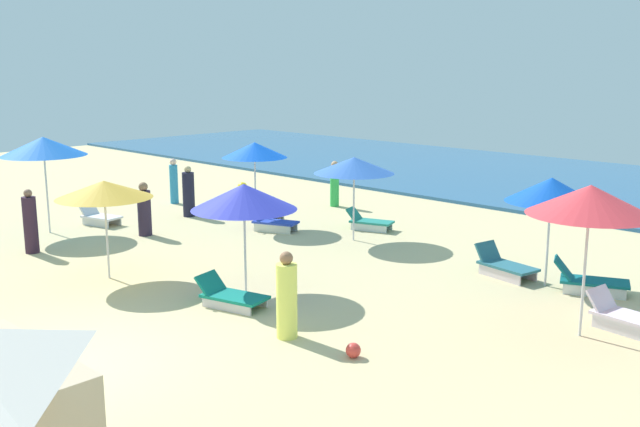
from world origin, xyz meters
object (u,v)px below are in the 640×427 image
object	(u,v)px
umbrella_1	(43,146)
lounge_chair_6_1	(272,222)
beach_ball_0	(242,187)
lounge_chair_0_1	(589,281)
lounge_chair_1_0	(99,217)
umbrella_6	(255,150)
lounge_chair_2_0	(230,295)
lounge_chair_0_0	(504,265)
umbrella_5	(354,165)
umbrella_0	(551,190)
beachgoer_6	(287,298)
lounge_chair_4_0	(627,317)
umbrella_4	(590,200)
beachgoer_1	(189,193)
beachgoer_3	(335,185)
beachgoer_2	(174,182)
umbrella_8	(104,190)
umbrella_2	(244,197)
beachgoer_5	(30,223)
beach_ball_1	(353,350)
lounge_chair_6_0	(261,210)
beachgoer_4	(144,211)
lounge_chair_5_0	(369,222)

from	to	relation	value
umbrella_1	lounge_chair_6_1	bearing A→B (deg)	46.64
beach_ball_0	lounge_chair_0_1	bearing A→B (deg)	-10.25
lounge_chair_0_1	lounge_chair_1_0	size ratio (longest dim) A/B	1.19
lounge_chair_0_1	umbrella_6	size ratio (longest dim) A/B	0.66
lounge_chair_0_1	lounge_chair_2_0	world-z (taller)	lounge_chair_0_1
lounge_chair_0_0	beach_ball_0	xyz separation A→B (m)	(-13.08, 2.92, -0.08)
umbrella_5	beach_ball_0	xyz separation A→B (m)	(-8.25, 2.76, -1.92)
lounge_chair_1_0	umbrella_5	xyz separation A→B (m)	(6.86, 4.00, 1.85)
umbrella_0	beachgoer_6	world-z (taller)	umbrella_0
umbrella_1	lounge_chair_4_0	world-z (taller)	umbrella_1
umbrella_4	beachgoer_1	distance (m)	13.85
umbrella_1	lounge_chair_0_1	bearing A→B (deg)	22.25
lounge_chair_1_0	beachgoer_3	world-z (taller)	beachgoer_3
umbrella_5	umbrella_6	size ratio (longest dim) A/B	0.92
lounge_chair_4_0	lounge_chair_2_0	bearing A→B (deg)	131.38
lounge_chair_0_0	beachgoer_2	xyz separation A→B (m)	(-12.97, -0.26, 0.50)
lounge_chair_4_0	beach_ball_0	distance (m)	17.07
umbrella_1	umbrella_8	distance (m)	5.50
umbrella_2	beachgoer_5	distance (m)	6.88
beach_ball_1	lounge_chair_6_1	bearing A→B (deg)	146.54
lounge_chair_0_0	lounge_chair_6_0	size ratio (longest dim) A/B	0.97
beachgoer_2	beachgoer_1	bearing A→B (deg)	-150.28
beachgoer_2	beachgoer_4	distance (m)	4.85
umbrella_8	umbrella_5	bearing A→B (deg)	76.74
lounge_chair_0_1	lounge_chair_1_0	bearing A→B (deg)	82.29
lounge_chair_6_1	beachgoer_2	bearing A→B (deg)	63.46
umbrella_0	beachgoer_4	world-z (taller)	umbrella_0
umbrella_5	lounge_chair_6_1	size ratio (longest dim) A/B	1.48
lounge_chair_6_0	beach_ball_0	distance (m)	4.93
umbrella_1	beachgoer_2	size ratio (longest dim) A/B	1.76
lounge_chair_5_0	beachgoer_3	bearing A→B (deg)	39.90
lounge_chair_4_0	lounge_chair_0_0	bearing A→B (deg)	73.62
beachgoer_1	beachgoer_3	size ratio (longest dim) A/B	1.04
lounge_chair_6_1	beachgoer_6	xyz separation A→B (m)	(6.51, -5.42, 0.47)
lounge_chair_6_0	beach_ball_1	xyz separation A→B (m)	(9.58, -6.22, -0.12)
beachgoer_4	lounge_chair_6_0	bearing A→B (deg)	137.33
umbrella_0	umbrella_1	world-z (taller)	umbrella_1
beach_ball_0	umbrella_0	bearing A→B (deg)	-11.64
lounge_chair_6_0	beachgoer_1	bearing A→B (deg)	120.80
lounge_chair_6_0	umbrella_0	bearing A→B (deg)	-98.92
umbrella_0	umbrella_6	bearing A→B (deg)	-176.10
umbrella_6	lounge_chair_6_0	xyz separation A→B (m)	(-0.80, 0.89, -2.08)
lounge_chair_5_0	beach_ball_1	bearing A→B (deg)	-160.06
beachgoer_1	lounge_chair_6_0	bearing A→B (deg)	159.32
beachgoer_1	lounge_chair_5_0	bearing A→B (deg)	147.03
beachgoer_2	umbrella_8	bearing A→B (deg)	-170.90
umbrella_4	lounge_chair_4_0	distance (m)	2.44
lounge_chair_4_0	umbrella_5	world-z (taller)	umbrella_5
lounge_chair_5_0	beachgoer_1	xyz separation A→B (m)	(-5.39, -2.62, 0.51)
lounge_chair_1_0	umbrella_6	distance (m)	5.24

